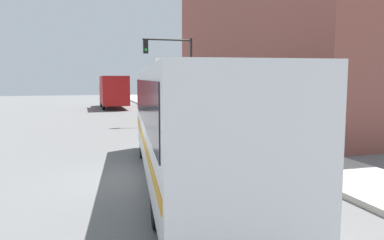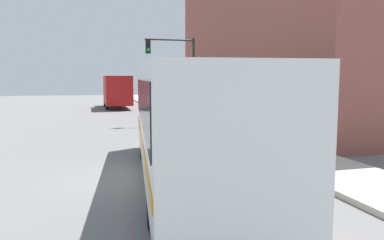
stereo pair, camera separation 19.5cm
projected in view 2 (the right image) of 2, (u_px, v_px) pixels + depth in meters
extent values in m
plane|color=slate|center=(142.00, 178.00, 11.33)|extent=(120.00, 120.00, 0.00)
cube|color=#B7B2A8|center=(179.00, 113.00, 32.05)|extent=(2.85, 70.00, 0.16)
cube|color=brown|center=(270.00, 44.00, 25.06)|extent=(6.00, 22.16, 10.60)
cube|color=white|center=(186.00, 119.00, 10.70)|extent=(3.81, 11.85, 2.81)
cube|color=black|center=(186.00, 101.00, 10.64)|extent=(3.75, 10.93, 1.18)
cube|color=orange|center=(186.00, 140.00, 10.77)|extent=(3.80, 11.39, 0.24)
cube|color=silver|center=(186.00, 67.00, 10.54)|extent=(3.02, 6.62, 0.16)
cylinder|color=black|center=(202.00, 142.00, 14.56)|extent=(0.40, 1.10, 1.08)
cylinder|color=black|center=(144.00, 144.00, 14.21)|extent=(0.40, 1.10, 1.08)
cylinder|color=black|center=(261.00, 196.00, 7.88)|extent=(0.40, 1.10, 1.08)
cylinder|color=black|center=(154.00, 201.00, 7.53)|extent=(0.40, 1.10, 1.08)
cube|color=#B21919|center=(117.00, 90.00, 37.29)|extent=(2.48, 5.84, 2.81)
cube|color=#262628|center=(115.00, 93.00, 41.21)|extent=(2.36, 2.27, 2.00)
cylinder|color=black|center=(105.00, 102.00, 40.65)|extent=(0.25, 0.90, 0.90)
cylinder|color=black|center=(107.00, 105.00, 36.10)|extent=(0.25, 0.90, 0.90)
cylinder|color=red|center=(264.00, 143.00, 14.63)|extent=(0.26, 0.26, 0.63)
sphere|color=red|center=(265.00, 133.00, 14.58)|extent=(0.25, 0.25, 0.25)
cylinder|color=red|center=(266.00, 143.00, 14.48)|extent=(0.12, 0.16, 0.12)
cylinder|color=#2D2D2D|center=(193.00, 80.00, 24.77)|extent=(0.16, 0.16, 5.47)
cylinder|color=#2D2D2D|center=(169.00, 40.00, 24.06)|extent=(3.20, 0.11, 0.11)
cube|color=black|center=(148.00, 46.00, 23.74)|extent=(0.30, 0.24, 0.90)
sphere|color=#19D83F|center=(148.00, 50.00, 23.63)|extent=(0.18, 0.18, 0.18)
cylinder|color=#2D2D2D|center=(214.00, 120.00, 20.51)|extent=(0.06, 0.06, 1.10)
cylinder|color=#4C4C51|center=(214.00, 109.00, 20.44)|extent=(0.14, 0.14, 0.22)
cylinder|color=#47382D|center=(191.00, 112.00, 27.63)|extent=(0.28, 0.28, 0.78)
cylinder|color=beige|center=(191.00, 102.00, 27.55)|extent=(0.34, 0.34, 0.65)
sphere|color=tan|center=(191.00, 96.00, 27.50)|extent=(0.21, 0.21, 0.21)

